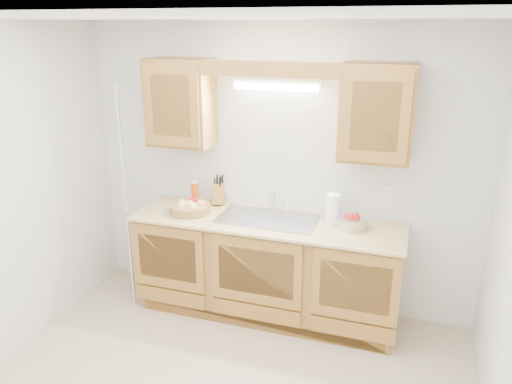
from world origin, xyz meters
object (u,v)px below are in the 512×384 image
at_px(fruit_basket, 190,207).
at_px(knife_block, 218,193).
at_px(paper_towel, 333,209).
at_px(apple_bowl, 352,221).

bearing_deg(fruit_basket, knife_block, 61.24).
xyz_separation_m(knife_block, paper_towel, (1.08, -0.14, 0.02)).
bearing_deg(paper_towel, fruit_basket, -173.67).
bearing_deg(knife_block, paper_towel, -24.02).
height_order(fruit_basket, paper_towel, paper_towel).
bearing_deg(paper_towel, knife_block, 172.57).
relative_size(fruit_basket, knife_block, 1.40).
relative_size(fruit_basket, apple_bowl, 1.49).
bearing_deg(fruit_basket, apple_bowl, 3.62).
relative_size(knife_block, paper_towel, 0.93).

